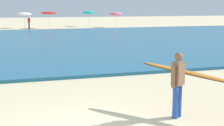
{
  "coord_description": "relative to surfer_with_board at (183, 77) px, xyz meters",
  "views": [
    {
      "loc": [
        -1.81,
        -6.91,
        2.9
      ],
      "look_at": [
        1.37,
        3.16,
        1.1
      ],
      "focal_mm": 53.84,
      "sensor_mm": 36.0,
      "label": 1
    }
  ],
  "objects": [
    {
      "name": "sea",
      "position": [
        -2.6,
        19.27,
        -0.97
      ],
      "size": [
        120.0,
        28.0,
        0.14
      ],
      "primitive_type": "cube",
      "color": "#1E6084",
      "rests_on": "ground"
    },
    {
      "name": "surfer_with_board",
      "position": [
        0.0,
        0.0,
        0.0
      ],
      "size": [
        1.85,
        2.63,
        1.73
      ],
      "color": "#284CA3",
      "rests_on": "ground"
    },
    {
      "name": "beach_umbrella_3",
      "position": [
        -2.02,
        37.9,
        0.8
      ],
      "size": [
        1.86,
        1.88,
        2.1
      ],
      "color": "beige",
      "rests_on": "ground"
    },
    {
      "name": "beach_umbrella_4",
      "position": [
        1.04,
        36.84,
        0.94
      ],
      "size": [
        2.09,
        2.1,
        2.21
      ],
      "color": "beige",
      "rests_on": "ground"
    },
    {
      "name": "beach_umbrella_5",
      "position": [
        6.92,
        39.09,
        0.92
      ],
      "size": [
        1.74,
        1.75,
        2.2
      ],
      "color": "beige",
      "rests_on": "ground"
    },
    {
      "name": "beach_umbrella_6",
      "position": [
        10.13,
        36.6,
        0.74
      ],
      "size": [
        1.75,
        1.75,
        2.05
      ],
      "color": "beige",
      "rests_on": "ground"
    },
    {
      "name": "beachgoer_near_row_left",
      "position": [
        -1.58,
        36.21,
        -0.2
      ],
      "size": [
        0.32,
        0.2,
        1.58
      ],
      "color": "#383842",
      "rests_on": "ground"
    }
  ]
}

